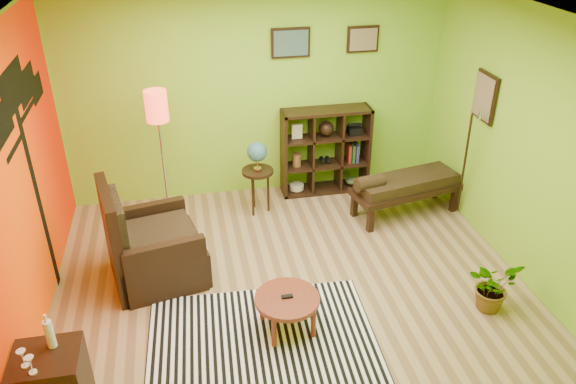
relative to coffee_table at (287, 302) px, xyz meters
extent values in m
plane|color=#A78459|center=(0.17, 0.63, -0.33)|extent=(5.00, 5.00, 0.00)
cube|color=#8ACC28|center=(0.17, 2.88, 1.07)|extent=(5.00, 0.04, 2.80)
cube|color=#8ACC28|center=(0.17, -1.62, 1.07)|extent=(5.00, 0.04, 2.80)
cube|color=#8ACC28|center=(-2.33, 0.63, 1.07)|extent=(0.04, 4.50, 2.80)
cube|color=#8ACC28|center=(2.67, 0.63, 1.07)|extent=(0.04, 4.50, 2.80)
cube|color=white|center=(0.17, 0.63, 2.47)|extent=(5.00, 4.50, 0.04)
cube|color=#FF4300|center=(-2.31, 0.63, 1.07)|extent=(0.01, 4.45, 2.75)
cube|color=black|center=(-2.29, 1.18, 0.72)|extent=(0.01, 0.14, 2.10)
cube|color=black|center=(-2.29, 0.68, 1.72)|extent=(0.01, 0.65, 0.32)
cube|color=black|center=(-2.29, 1.23, 1.85)|extent=(0.01, 0.85, 0.40)
cube|color=black|center=(-2.29, 1.73, 1.72)|extent=(0.01, 0.70, 0.32)
cube|color=black|center=(-2.29, 2.08, 1.57)|extent=(0.01, 0.50, 0.26)
cube|color=black|center=(0.62, 2.85, 1.72)|extent=(0.50, 0.03, 0.38)
cube|color=#486E63|center=(0.62, 2.83, 1.72)|extent=(0.44, 0.01, 0.32)
cube|color=black|center=(1.57, 2.85, 1.72)|extent=(0.42, 0.03, 0.34)
cube|color=#9B805C|center=(1.57, 2.83, 1.72)|extent=(0.36, 0.01, 0.28)
cube|color=black|center=(2.64, 1.53, 1.32)|extent=(0.03, 0.44, 0.56)
cube|color=#9B805C|center=(2.62, 1.53, 1.32)|extent=(0.01, 0.38, 0.50)
cylinder|color=black|center=(2.52, 1.53, 0.45)|extent=(0.23, 0.34, 1.46)
cone|color=silver|center=(2.52, 1.38, 1.19)|extent=(0.08, 0.09, 0.16)
cube|color=white|center=(-0.27, -0.20, -0.32)|extent=(2.22, 1.76, 0.01)
cylinder|color=maroon|center=(0.00, 0.00, 0.03)|extent=(0.62, 0.62, 0.04)
cylinder|color=maroon|center=(0.17, 0.22, -0.16)|extent=(0.05, 0.05, 0.34)
cylinder|color=maroon|center=(-0.22, 0.17, -0.16)|extent=(0.05, 0.05, 0.34)
cylinder|color=maroon|center=(0.22, -0.17, -0.16)|extent=(0.05, 0.05, 0.34)
cylinder|color=maroon|center=(-0.17, -0.22, -0.16)|extent=(0.05, 0.05, 0.34)
cube|color=black|center=(0.00, 0.00, 0.06)|extent=(0.11, 0.04, 0.02)
cube|color=black|center=(-1.20, 1.12, -0.12)|extent=(1.09, 1.07, 0.42)
cube|color=black|center=(-1.63, 1.03, 0.25)|extent=(0.29, 0.90, 1.15)
cube|color=black|center=(-1.11, 0.70, 0.01)|extent=(0.84, 0.27, 0.67)
cube|color=black|center=(-1.29, 1.54, 0.01)|extent=(0.84, 0.27, 0.67)
cube|color=#E1AB5A|center=(-1.17, 1.12, 0.16)|extent=(0.86, 0.85, 0.15)
cube|color=#E1AB5A|center=(-1.55, 1.04, 0.46)|extent=(0.23, 0.67, 0.52)
cylinder|color=white|center=(-1.98, -0.50, 0.42)|extent=(0.07, 0.07, 0.25)
cylinder|color=white|center=(-1.98, -0.50, 0.57)|extent=(0.02, 0.02, 0.07)
cylinder|color=white|center=(-2.15, -0.68, 0.30)|extent=(0.06, 0.06, 0.01)
cylinder|color=white|center=(-2.15, -0.68, 0.35)|extent=(0.01, 0.01, 0.09)
cone|color=white|center=(-2.15, -0.68, 0.42)|extent=(0.07, 0.07, 0.06)
cylinder|color=white|center=(-2.08, -0.76, 0.30)|extent=(0.06, 0.06, 0.01)
cylinder|color=white|center=(-2.08, -0.76, 0.35)|extent=(0.01, 0.01, 0.09)
cone|color=white|center=(-2.08, -0.76, 0.42)|extent=(0.07, 0.07, 0.06)
cylinder|color=silver|center=(-1.08, 2.12, -0.31)|extent=(0.27, 0.27, 0.03)
cylinder|color=silver|center=(-1.08, 2.12, 0.50)|extent=(0.02, 0.02, 1.65)
cylinder|color=#FA4628|center=(-1.08, 2.12, 1.27)|extent=(0.26, 0.26, 0.36)
cylinder|color=black|center=(0.07, 2.27, 0.26)|extent=(0.40, 0.40, 0.04)
cylinder|color=black|center=(0.20, 2.24, -0.05)|extent=(0.03, 0.03, 0.56)
cylinder|color=black|center=(0.03, 2.39, -0.05)|extent=(0.03, 0.03, 0.56)
cylinder|color=black|center=(-0.01, 2.17, -0.05)|extent=(0.03, 0.03, 0.56)
cylinder|color=gold|center=(0.07, 2.27, 0.30)|extent=(0.10, 0.10, 0.02)
cylinder|color=gold|center=(0.07, 2.27, 0.36)|extent=(0.02, 0.02, 0.10)
sphere|color=#274F98|center=(0.07, 2.27, 0.53)|extent=(0.25, 0.25, 0.25)
cube|color=black|center=(0.49, 2.66, 0.27)|extent=(0.04, 0.35, 1.20)
cube|color=black|center=(1.65, 2.66, 0.27)|extent=(0.04, 0.35, 1.20)
cube|color=black|center=(1.07, 2.66, -0.31)|extent=(1.20, 0.35, 0.04)
cube|color=black|center=(1.07, 2.66, 0.85)|extent=(1.20, 0.35, 0.04)
cube|color=black|center=(0.87, 2.66, 0.27)|extent=(0.03, 0.33, 1.12)
cube|color=black|center=(1.27, 2.66, 0.27)|extent=(0.03, 0.33, 1.12)
cube|color=black|center=(1.07, 2.66, 0.07)|extent=(1.12, 0.33, 0.03)
cube|color=black|center=(1.07, 2.66, 0.47)|extent=(1.12, 0.33, 0.03)
cylinder|color=beige|center=(0.67, 2.66, -0.24)|extent=(0.20, 0.20, 0.07)
sphere|color=black|center=(1.07, 2.66, 0.60)|extent=(0.20, 0.20, 0.20)
cube|color=black|center=(1.47, 2.66, 0.54)|extent=(0.18, 0.15, 0.10)
cylinder|color=black|center=(1.03, 2.66, 0.14)|extent=(0.06, 0.12, 0.06)
cylinder|color=black|center=(1.11, 2.66, 0.14)|extent=(0.06, 0.12, 0.06)
ellipsoid|color=#384C26|center=(1.47, 2.66, -0.23)|extent=(0.18, 0.18, 0.09)
cylinder|color=brown|center=(0.67, 2.66, 0.17)|extent=(0.12, 0.12, 0.18)
cube|color=beige|center=(0.67, 2.66, 0.59)|extent=(0.14, 0.03, 0.20)
cube|color=maroon|center=(1.40, 2.66, 0.21)|extent=(0.04, 0.18, 0.26)
cube|color=#1E4C1E|center=(1.46, 2.66, 0.21)|extent=(0.04, 0.18, 0.26)
cube|color=navy|center=(1.51, 2.66, 0.21)|extent=(0.04, 0.18, 0.26)
cube|color=black|center=(1.93, 1.83, 0.03)|extent=(1.50, 0.79, 0.08)
cube|color=#E1AB5A|center=(1.93, 1.83, 0.14)|extent=(1.39, 0.71, 0.14)
cylinder|color=#E1AB5A|center=(1.38, 1.72, 0.24)|extent=(0.39, 0.25, 0.18)
cube|color=black|center=(2.51, 2.16, -0.17)|extent=(0.08, 0.08, 0.32)
cube|color=black|center=(1.27, 1.90, -0.17)|extent=(0.08, 0.08, 0.32)
cube|color=black|center=(2.59, 1.76, -0.17)|extent=(0.08, 0.08, 0.32)
cube|color=black|center=(1.35, 1.50, -0.17)|extent=(0.08, 0.08, 0.32)
imported|color=#26661E|center=(2.08, -0.10, -0.12)|extent=(0.65, 0.68, 0.42)
camera|label=1|loc=(-0.82, -4.07, 3.48)|focal=35.00mm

